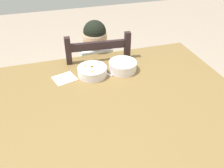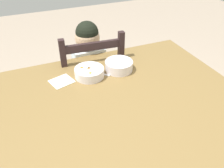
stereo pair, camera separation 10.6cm
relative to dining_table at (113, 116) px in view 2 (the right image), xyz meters
The scene contains 7 objects.
dining_table is the anchor object (origin of this frame).
dining_chair 0.61m from the dining_table, 84.34° to the left, with size 0.45×0.45×0.94m.
child_figure 0.57m from the dining_table, 83.86° to the left, with size 0.32×0.31×0.98m.
bowl_of_peas 0.34m from the dining_table, 60.27° to the left, with size 0.17×0.17×0.06m.
bowl_of_carrots 0.30m from the dining_table, 97.11° to the left, with size 0.17×0.17×0.05m.
spoon 0.31m from the dining_table, 87.87° to the left, with size 0.11×0.11×0.01m.
paper_napkin 0.36m from the dining_table, 125.29° to the left, with size 0.12×0.11×0.00m, color white.
Camera 2 is at (-0.36, -0.86, 1.54)m, focal length 38.13 mm.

